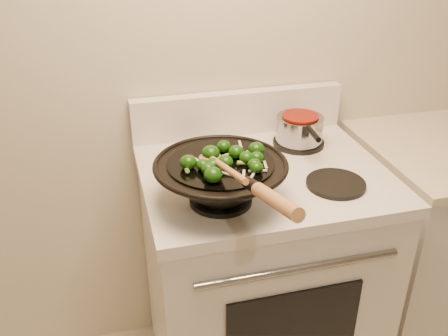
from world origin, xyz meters
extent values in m
plane|color=beige|center=(0.00, 1.50, 1.30)|extent=(3.50, 0.00, 3.50)
cube|color=white|center=(-0.02, 1.17, 0.44)|extent=(0.76, 0.64, 0.88)
cube|color=white|center=(-0.02, 1.17, 0.90)|extent=(0.78, 0.66, 0.04)
cube|color=white|center=(-0.02, 1.47, 1.00)|extent=(0.78, 0.05, 0.16)
cylinder|color=gray|center=(-0.02, 0.84, 0.78)|extent=(0.60, 0.02, 0.02)
cube|color=black|center=(-0.02, 0.84, 0.55)|extent=(0.42, 0.01, 0.28)
cylinder|color=black|center=(-0.20, 1.02, 0.93)|extent=(0.18, 0.18, 0.01)
cylinder|color=black|center=(0.16, 1.02, 0.93)|extent=(0.18, 0.18, 0.01)
cylinder|color=black|center=(-0.20, 1.32, 0.93)|extent=(0.18, 0.18, 0.01)
cylinder|color=black|center=(0.16, 1.32, 0.93)|extent=(0.18, 0.18, 0.01)
cube|color=silver|center=(0.78, 1.20, 0.44)|extent=(0.72, 0.60, 0.88)
torus|color=black|center=(-0.20, 1.02, 1.04)|extent=(0.38, 0.38, 0.01)
cylinder|color=black|center=(-0.20, 1.02, 1.04)|extent=(0.30, 0.30, 0.01)
cylinder|color=black|center=(-0.18, 0.81, 1.09)|extent=(0.04, 0.07, 0.04)
cylinder|color=#A06D3F|center=(-0.17, 0.68, 1.12)|extent=(0.06, 0.20, 0.08)
ellipsoid|color=#113A09|center=(-0.13, 0.96, 1.06)|extent=(0.04, 0.04, 0.03)
cylinder|color=#417329|center=(-0.12, 0.96, 1.05)|extent=(0.02, 0.02, 0.02)
ellipsoid|color=#113A09|center=(-0.24, 0.98, 1.06)|extent=(0.04, 0.04, 0.03)
ellipsoid|color=#113A09|center=(-0.18, 1.08, 1.06)|extent=(0.04, 0.04, 0.03)
ellipsoid|color=#113A09|center=(-0.23, 1.04, 1.07)|extent=(0.05, 0.05, 0.04)
cylinder|color=#417329|center=(-0.21, 1.04, 1.05)|extent=(0.01, 0.02, 0.01)
ellipsoid|color=#113A09|center=(-0.25, 0.96, 1.06)|extent=(0.04, 0.04, 0.03)
ellipsoid|color=#113A09|center=(-0.26, 0.99, 1.06)|extent=(0.04, 0.04, 0.03)
ellipsoid|color=#113A09|center=(-0.14, 1.00, 1.06)|extent=(0.04, 0.04, 0.04)
cylinder|color=#417329|center=(-0.13, 1.00, 1.05)|extent=(0.02, 0.02, 0.01)
ellipsoid|color=#113A09|center=(-0.10, 1.04, 1.07)|extent=(0.05, 0.05, 0.04)
ellipsoid|color=#113A09|center=(-0.30, 1.01, 1.07)|extent=(0.05, 0.05, 0.04)
ellipsoid|color=#113A09|center=(-0.20, 0.99, 1.06)|extent=(0.04, 0.04, 0.04)
cylinder|color=#417329|center=(-0.19, 0.99, 1.05)|extent=(0.02, 0.02, 0.02)
ellipsoid|color=#113A09|center=(-0.11, 0.99, 1.06)|extent=(0.04, 0.04, 0.03)
ellipsoid|color=#113A09|center=(-0.25, 0.92, 1.07)|extent=(0.05, 0.05, 0.04)
ellipsoid|color=#113A09|center=(-0.16, 1.04, 1.07)|extent=(0.04, 0.04, 0.04)
cylinder|color=#417329|center=(-0.14, 1.04, 1.05)|extent=(0.02, 0.01, 0.02)
ellipsoid|color=#113A09|center=(-0.13, 0.94, 1.06)|extent=(0.04, 0.04, 0.03)
cube|color=beige|center=(-0.09, 0.97, 1.05)|extent=(0.01, 0.04, 0.00)
cube|color=beige|center=(-0.16, 0.94, 1.05)|extent=(0.02, 0.03, 0.00)
cube|color=beige|center=(-0.12, 0.94, 1.05)|extent=(0.05, 0.02, 0.00)
cube|color=beige|center=(-0.14, 0.92, 1.05)|extent=(0.03, 0.05, 0.00)
cube|color=beige|center=(-0.27, 1.05, 1.05)|extent=(0.02, 0.04, 0.00)
cube|color=beige|center=(-0.12, 1.11, 1.05)|extent=(0.01, 0.05, 0.00)
cube|color=beige|center=(-0.20, 0.94, 1.05)|extent=(0.04, 0.03, 0.00)
cube|color=beige|center=(-0.15, 1.00, 1.05)|extent=(0.04, 0.02, 0.00)
cube|color=beige|center=(-0.18, 0.94, 1.05)|extent=(0.02, 0.04, 0.00)
cube|color=beige|center=(-0.16, 1.10, 1.05)|extent=(0.02, 0.04, 0.00)
cylinder|color=#72A736|center=(-0.29, 1.04, 1.06)|extent=(0.02, 0.02, 0.01)
cylinder|color=#72A736|center=(-0.14, 1.00, 1.06)|extent=(0.03, 0.02, 0.02)
cylinder|color=#72A736|center=(-0.31, 0.98, 1.06)|extent=(0.03, 0.03, 0.01)
cylinder|color=#72A736|center=(-0.15, 0.99, 1.06)|extent=(0.02, 0.03, 0.01)
cylinder|color=#72A736|center=(-0.22, 0.98, 1.06)|extent=(0.03, 0.02, 0.02)
cylinder|color=#72A736|center=(-0.19, 1.04, 1.06)|extent=(0.03, 0.03, 0.01)
cylinder|color=#72A736|center=(-0.13, 1.03, 1.06)|extent=(0.02, 0.02, 0.01)
cylinder|color=#72A736|center=(-0.18, 1.08, 1.06)|extent=(0.02, 0.02, 0.01)
cylinder|color=#72A736|center=(-0.12, 0.98, 1.06)|extent=(0.03, 0.02, 0.01)
sphere|color=beige|center=(-0.30, 1.02, 1.05)|extent=(0.01, 0.01, 0.01)
sphere|color=beige|center=(-0.23, 0.97, 1.05)|extent=(0.01, 0.01, 0.01)
sphere|color=beige|center=(-0.21, 0.99, 1.05)|extent=(0.01, 0.01, 0.01)
ellipsoid|color=#A06D3F|center=(-0.23, 1.04, 1.06)|extent=(0.07, 0.06, 0.02)
cylinder|color=#A06D3F|center=(-0.22, 0.90, 1.09)|extent=(0.04, 0.27, 0.08)
cylinder|color=gray|center=(0.16, 1.32, 0.98)|extent=(0.16, 0.16, 0.09)
cylinder|color=#6C0E05|center=(0.16, 1.32, 1.03)|extent=(0.13, 0.13, 0.01)
cylinder|color=black|center=(0.15, 1.19, 1.02)|extent=(0.02, 0.10, 0.02)
camera|label=1|loc=(-0.50, -0.16, 1.69)|focal=40.00mm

